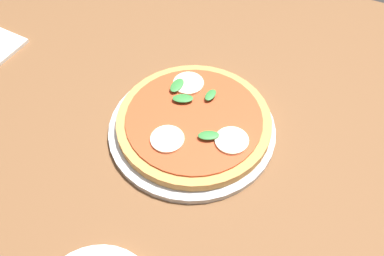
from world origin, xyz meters
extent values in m
cube|color=brown|center=(0.00, 0.00, 0.74)|extent=(1.39, 1.07, 0.04)
cube|color=brown|center=(-0.61, 0.45, 0.36)|extent=(0.07, 0.07, 0.72)
cylinder|color=silver|center=(-0.06, -0.03, 0.76)|extent=(0.31, 0.31, 0.01)
cylinder|color=tan|center=(-0.06, -0.02, 0.78)|extent=(0.29, 0.29, 0.02)
cylinder|color=#CC4723|center=(-0.06, -0.02, 0.79)|extent=(0.25, 0.25, 0.00)
cylinder|color=beige|center=(0.03, -0.05, 0.79)|extent=(0.06, 0.06, 0.00)
cylinder|color=beige|center=(-0.10, 0.05, 0.79)|extent=(0.06, 0.06, 0.00)
cylinder|color=beige|center=(-0.08, -0.09, 0.79)|extent=(0.06, 0.06, 0.00)
ellipsoid|color=#337F38|center=(-0.05, 0.04, 0.80)|extent=(0.02, 0.03, 0.00)
ellipsoid|color=#337F38|center=(-0.01, -0.06, 0.80)|extent=(0.04, 0.04, 0.00)
ellipsoid|color=#337F38|center=(-0.12, 0.03, 0.80)|extent=(0.02, 0.04, 0.00)
ellipsoid|color=#337F38|center=(-0.09, 0.01, 0.80)|extent=(0.04, 0.04, 0.00)
camera|label=1|loc=(0.16, -0.50, 1.42)|focal=41.35mm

